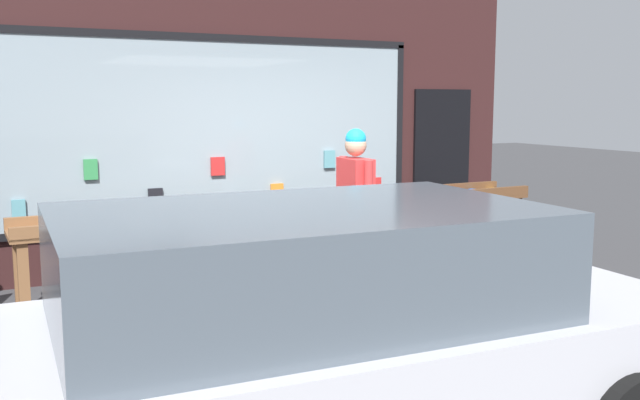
# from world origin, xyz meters

# --- Properties ---
(ground_plane) EXTENTS (40.00, 40.00, 0.00)m
(ground_plane) POSITION_xyz_m (0.00, 0.00, 0.00)
(ground_plane) COLOR #38383A
(shopfront_facade) EXTENTS (7.13, 0.29, 3.60)m
(shopfront_facade) POSITION_xyz_m (-0.00, 2.39, 1.78)
(shopfront_facade) COLOR #331919
(shopfront_facade) RESTS_ON ground_plane
(display_table_left) EXTENTS (2.67, 0.65, 0.90)m
(display_table_left) POSITION_xyz_m (-1.51, 1.08, 0.72)
(display_table_left) COLOR brown
(display_table_left) RESTS_ON ground_plane
(display_table_right) EXTENTS (2.67, 0.65, 0.94)m
(display_table_right) POSITION_xyz_m (1.52, 1.09, 0.76)
(display_table_right) COLOR brown
(display_table_right) RESTS_ON ground_plane
(person_browsing) EXTENTS (0.25, 0.66, 1.67)m
(person_browsing) POSITION_xyz_m (0.38, 0.62, 0.98)
(person_browsing) COLOR black
(person_browsing) RESTS_ON ground_plane
(small_dog) EXTENTS (0.27, 0.59, 0.46)m
(small_dog) POSITION_xyz_m (0.83, 0.51, 0.31)
(small_dog) COLOR #99724C
(small_dog) RESTS_ON ground_plane
(parked_car) EXTENTS (4.45, 2.03, 1.41)m
(parked_car) POSITION_xyz_m (-1.62, -2.35, 0.74)
(parked_car) COLOR silver
(parked_car) RESTS_ON ground_plane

